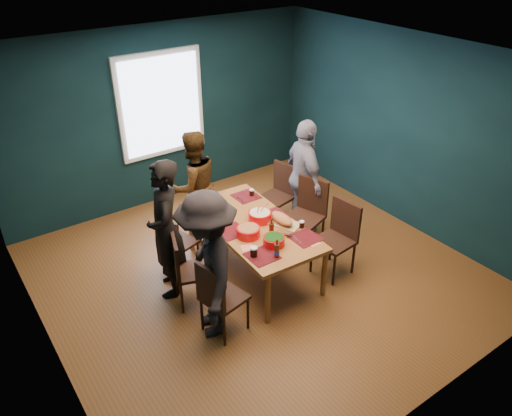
{
  "coord_description": "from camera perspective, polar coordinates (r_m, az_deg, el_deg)",
  "views": [
    {
      "loc": [
        -2.95,
        -4.14,
        3.94
      ],
      "look_at": [
        0.01,
        0.05,
        0.94
      ],
      "focal_mm": 35.0,
      "sensor_mm": 36.0,
      "label": 1
    }
  ],
  "objects": [
    {
      "name": "room",
      "position": [
        5.89,
        -1.27,
        4.48
      ],
      "size": [
        5.01,
        5.01,
        2.71
      ],
      "color": "brown",
      "rests_on": "ground"
    },
    {
      "name": "dining_table",
      "position": [
        6.1,
        -0.31,
        -2.31
      ],
      "size": [
        1.03,
        1.92,
        0.71
      ],
      "rotation": [
        0.0,
        0.0,
        -0.05
      ],
      "color": "#A97132",
      "rests_on": "floor"
    },
    {
      "name": "chair_left_far",
      "position": [
        6.27,
        -9.32,
        -3.63
      ],
      "size": [
        0.46,
        0.46,
        0.82
      ],
      "rotation": [
        0.0,
        0.0,
        0.29
      ],
      "color": "black",
      "rests_on": "floor"
    },
    {
      "name": "chair_left_mid",
      "position": [
        5.74,
        -8.08,
        -6.6
      ],
      "size": [
        0.52,
        0.52,
        0.89
      ],
      "rotation": [
        0.0,
        0.0,
        -0.34
      ],
      "color": "black",
      "rests_on": "floor"
    },
    {
      "name": "chair_left_near",
      "position": [
        5.29,
        -4.37,
        -9.87
      ],
      "size": [
        0.49,
        0.49,
        0.91
      ],
      "rotation": [
        0.0,
        0.0,
        0.2
      ],
      "color": "black",
      "rests_on": "floor"
    },
    {
      "name": "chair_right_far",
      "position": [
        7.21,
        2.83,
        2.09
      ],
      "size": [
        0.49,
        0.49,
        0.91
      ],
      "rotation": [
        0.0,
        0.0,
        0.21
      ],
      "color": "black",
      "rests_on": "floor"
    },
    {
      "name": "chair_right_mid",
      "position": [
        6.67,
        5.99,
        -0.11
      ],
      "size": [
        0.57,
        0.57,
        0.99
      ],
      "rotation": [
        0.0,
        0.0,
        0.33
      ],
      "color": "black",
      "rests_on": "floor"
    },
    {
      "name": "chair_right_near",
      "position": [
        6.26,
        9.49,
        -2.78
      ],
      "size": [
        0.48,
        0.48,
        0.96
      ],
      "rotation": [
        0.0,
        0.0,
        0.12
      ],
      "color": "black",
      "rests_on": "floor"
    },
    {
      "name": "person_far_left",
      "position": [
        5.78,
        -10.28,
        -2.48
      ],
      "size": [
        0.63,
        0.74,
        1.71
      ],
      "primitive_type": "imported",
      "rotation": [
        0.0,
        0.0,
        4.3
      ],
      "color": "black",
      "rests_on": "floor"
    },
    {
      "name": "person_back",
      "position": [
        6.82,
        -7.16,
        2.52
      ],
      "size": [
        0.77,
        0.61,
        1.56
      ],
      "primitive_type": "imported",
      "rotation": [
        0.0,
        0.0,
        3.16
      ],
      "color": "black",
      "rests_on": "floor"
    },
    {
      "name": "person_right",
      "position": [
        6.92,
        5.53,
        3.49
      ],
      "size": [
        0.65,
        1.04,
        1.66
      ],
      "primitive_type": "imported",
      "rotation": [
        0.0,
        0.0,
        1.3
      ],
      "color": "white",
      "rests_on": "floor"
    },
    {
      "name": "person_near_left",
      "position": [
        5.17,
        -5.48,
        -6.63
      ],
      "size": [
        0.99,
        1.25,
        1.69
      ],
      "primitive_type": "imported",
      "rotation": [
        0.0,
        0.0,
        4.32
      ],
      "color": "black",
      "rests_on": "floor"
    },
    {
      "name": "bowl_salad",
      "position": [
        5.8,
        -0.89,
        -2.7
      ],
      "size": [
        0.28,
        0.28,
        0.12
      ],
      "color": "red",
      "rests_on": "dining_table"
    },
    {
      "name": "bowl_dumpling",
      "position": [
        6.09,
        0.43,
        -0.91
      ],
      "size": [
        0.29,
        0.29,
        0.27
      ],
      "color": "red",
      "rests_on": "dining_table"
    },
    {
      "name": "bowl_herbs",
      "position": [
        5.66,
        2.05,
        -3.71
      ],
      "size": [
        0.25,
        0.25,
        0.11
      ],
      "color": "red",
      "rests_on": "dining_table"
    },
    {
      "name": "cutting_board",
      "position": [
        6.04,
        2.96,
        -1.34
      ],
      "size": [
        0.4,
        0.59,
        0.13
      ],
      "rotation": [
        0.0,
        0.0,
        0.42
      ],
      "color": "tan",
      "rests_on": "dining_table"
    },
    {
      "name": "small_bowl",
      "position": [
        6.35,
        -6.42,
        -0.01
      ],
      "size": [
        0.17,
        0.17,
        0.07
      ],
      "color": "black",
      "rests_on": "dining_table"
    },
    {
      "name": "beer_bottle_a",
      "position": [
        5.45,
        2.39,
        -4.9
      ],
      "size": [
        0.06,
        0.06,
        0.23
      ],
      "color": "#4C1D0D",
      "rests_on": "dining_table"
    },
    {
      "name": "beer_bottle_b",
      "position": [
        5.8,
        1.78,
        -2.41
      ],
      "size": [
        0.06,
        0.06,
        0.23
      ],
      "color": "#4C1D0D",
      "rests_on": "dining_table"
    },
    {
      "name": "cola_glass_a",
      "position": [
        5.47,
        -0.26,
        -4.98
      ],
      "size": [
        0.08,
        0.08,
        0.12
      ],
      "color": "black",
      "rests_on": "dining_table"
    },
    {
      "name": "cola_glass_b",
      "position": [
        5.99,
        5.24,
        -1.84
      ],
      "size": [
        0.06,
        0.06,
        0.09
      ],
      "color": "black",
      "rests_on": "dining_table"
    },
    {
      "name": "cola_glass_c",
      "position": [
        6.65,
        -0.5,
        1.81
      ],
      "size": [
        0.07,
        0.07,
        0.09
      ],
      "color": "black",
      "rests_on": "dining_table"
    },
    {
      "name": "cola_glass_d",
      "position": [
        5.96,
        -3.96,
        -1.9
      ],
      "size": [
        0.07,
        0.07,
        0.1
      ],
      "color": "black",
      "rests_on": "dining_table"
    },
    {
      "name": "napkin_a",
      "position": [
        6.26,
        2.4,
        -0.69
      ],
      "size": [
        0.18,
        0.18,
        0.0
      ],
      "primitive_type": "cube",
      "rotation": [
        0.0,
        0.0,
        0.17
      ],
      "color": "#F18265",
      "rests_on": "dining_table"
    },
    {
      "name": "napkin_b",
      "position": [
        5.63,
        -1.0,
        -4.57
      ],
      "size": [
        0.17,
        0.17,
        0.0
      ],
      "primitive_type": "cube",
      "rotation": [
        0.0,
        0.0,
        -0.31
      ],
      "color": "#F18265",
      "rests_on": "dining_table"
    },
    {
      "name": "napkin_c",
      "position": [
        5.75,
        6.56,
        -3.98
      ],
      "size": [
        0.13,
        0.13,
        0.0
      ],
      "primitive_type": "cube",
      "rotation": [
        0.0,
        0.0,
        0.04
      ],
      "color": "#F18265",
      "rests_on": "dining_table"
    }
  ]
}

